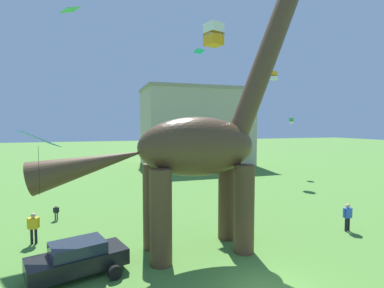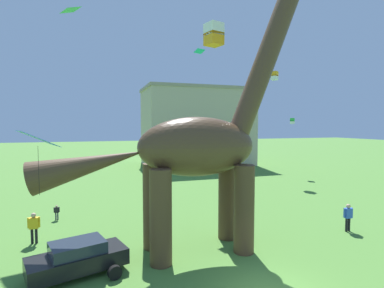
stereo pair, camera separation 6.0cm
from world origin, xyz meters
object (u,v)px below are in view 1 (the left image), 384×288
kite_high_left (214,34)px  kite_high_right (199,51)px  person_strolling_adult (56,211)px  kite_apex (38,139)px  parked_sedan_left (78,258)px  kite_drifting (70,10)px  dinosaur_sculpture (196,147)px  person_far_spectator (33,225)px  person_photographer (348,215)px  kite_mid_center (291,121)px  kite_far_right (274,76)px

kite_high_left → kite_high_right: (1.43, 6.55, 0.68)m
person_strolling_adult → kite_apex: (0.85, -11.28, 5.65)m
parked_sedan_left → kite_high_right: (9.02, 9.08, 11.98)m
parked_sedan_left → kite_drifting: (-0.75, 10.72, 14.67)m
kite_apex → kite_high_right: (10.07, 11.54, 6.48)m
dinosaur_sculpture → kite_high_left: size_ratio=12.28×
dinosaur_sculpture → parked_sedan_left: (-5.95, -0.90, -4.83)m
parked_sedan_left → kite_drifting: kite_drifting is taller
person_strolling_adult → kite_high_left: (9.48, -6.29, 11.45)m
person_far_spectator → kite_high_right: bearing=-71.3°
kite_high_right → kite_drifting: bearing=170.5°
person_photographer → person_far_spectator: bearing=58.4°
person_far_spectator → kite_apex: size_ratio=0.78×
kite_mid_center → kite_drifting: size_ratio=0.42×
kite_high_right → kite_drifting: size_ratio=0.51×
parked_sedan_left → person_strolling_adult: parked_sedan_left is taller
person_strolling_adult → person_photographer: 19.77m
kite_apex → kite_drifting: (0.30, 13.18, 9.17)m
kite_far_right → person_strolling_adult: bearing=-157.3°
parked_sedan_left → person_strolling_adult: (-1.90, 8.82, -0.15)m
parked_sedan_left → kite_high_right: size_ratio=4.77×
kite_apex → kite_drifting: bearing=88.7°
kite_high_left → person_far_spectator: bearing=168.5°
person_far_spectator → kite_far_right: 31.64m
person_far_spectator → kite_high_left: bearing=-103.9°
dinosaur_sculpture → kite_drifting: kite_drifting is taller
kite_drifting → person_photographer: bearing=-31.1°
person_strolling_adult → kite_apex: 12.65m
parked_sedan_left → person_strolling_adult: 9.02m
dinosaur_sculpture → kite_high_left: dinosaur_sculpture is taller
parked_sedan_left → kite_high_right: 17.53m
dinosaur_sculpture → parked_sedan_left: size_ratio=3.43×
person_far_spectator → kite_apex: 8.93m
kite_high_left → kite_far_right: (15.21, 16.63, 1.01)m
kite_apex → person_strolling_adult: bearing=94.3°
person_strolling_adult → kite_far_right: size_ratio=1.00×
person_photographer → kite_high_left: 14.05m
dinosaur_sculpture → kite_drifting: 15.43m
dinosaur_sculpture → person_strolling_adult: size_ratio=14.49×
person_photographer → kite_far_right: bearing=-39.2°
kite_drifting → kite_apex: bearing=-91.3°
dinosaur_sculpture → person_strolling_adult: bearing=101.3°
person_far_spectator → kite_high_left: 15.14m
parked_sedan_left → kite_drifting: size_ratio=2.44×
kite_mid_center → kite_far_right: 6.75m
kite_high_left → kite_mid_center: (18.62, 17.36, -4.76)m
kite_far_right → kite_high_right: 17.08m
person_strolling_adult → person_far_spectator: 4.29m
parked_sedan_left → kite_apex: bearing=-130.1°
person_strolling_adult → kite_far_right: (24.70, 10.34, 12.46)m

